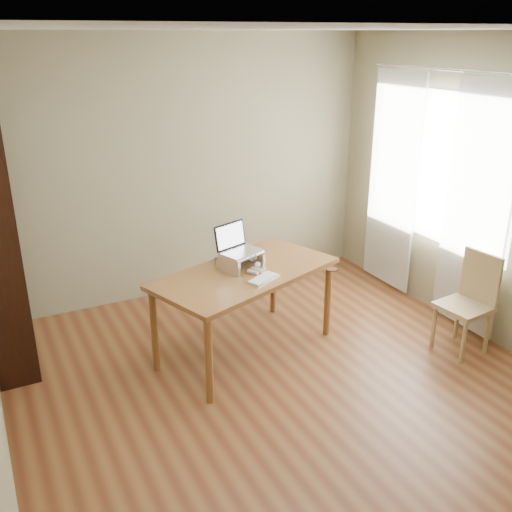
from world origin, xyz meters
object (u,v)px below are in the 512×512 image
at_px(chair, 470,300).
at_px(keyboard, 263,278).
at_px(laptop, 238,244).
at_px(desk, 246,281).
at_px(cat, 237,259).

bearing_deg(chair, keyboard, 154.03).
xyz_separation_m(laptop, keyboard, (0.05, -0.36, -0.18)).
distance_m(laptop, chair, 2.03).
height_order(desk, keyboard, keyboard).
bearing_deg(laptop, chair, -48.52).
height_order(cat, chair, cat).
distance_m(laptop, keyboard, 0.40).
distance_m(desk, keyboard, 0.24).
bearing_deg(chair, laptop, 144.71).
xyz_separation_m(laptop, cat, (-0.02, -0.03, -0.12)).
height_order(keyboard, chair, chair).
bearing_deg(cat, keyboard, -108.43).
distance_m(keyboard, cat, 0.34).
xyz_separation_m(desk, cat, (-0.02, 0.11, 0.15)).
height_order(laptop, keyboard, laptop).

